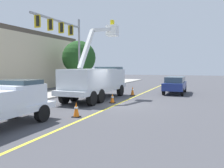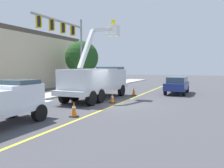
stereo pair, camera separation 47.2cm
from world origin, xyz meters
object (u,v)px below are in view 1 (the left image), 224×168
object	(u,v)px
utility_bucket_truck	(97,80)
traffic_cone_mid_rear	(112,98)
traffic_cone_trailing	(133,91)
traffic_cone_mid_front	(76,110)
passing_minivan	(175,84)
traffic_signal_mast	(66,37)

from	to	relation	value
utility_bucket_truck	traffic_cone_mid_rear	size ratio (longest dim) A/B	11.81
utility_bucket_truck	traffic_cone_trailing	distance (m)	4.25
traffic_cone_mid_front	traffic_cone_mid_rear	size ratio (longest dim) A/B	1.17
passing_minivan	traffic_signal_mast	size ratio (longest dim) A/B	0.63
passing_minivan	traffic_cone_trailing	world-z (taller)	passing_minivan
traffic_cone_trailing	traffic_signal_mast	world-z (taller)	traffic_signal_mast
utility_bucket_truck	traffic_cone_trailing	xyz separation A→B (m)	(3.45, -2.19, -1.18)
utility_bucket_truck	traffic_cone_mid_rear	distance (m)	2.64
traffic_cone_mid_rear	traffic_cone_trailing	distance (m)	4.84
passing_minivan	traffic_cone_mid_rear	bearing A→B (deg)	152.47
traffic_cone_mid_front	traffic_signal_mast	bearing A→B (deg)	33.80
traffic_cone_trailing	utility_bucket_truck	bearing A→B (deg)	147.52
traffic_cone_mid_rear	utility_bucket_truck	bearing A→B (deg)	53.52
traffic_cone_mid_front	traffic_cone_trailing	bearing A→B (deg)	-3.39
passing_minivan	traffic_signal_mast	bearing A→B (deg)	111.38
passing_minivan	traffic_cone_mid_front	bearing A→B (deg)	161.50
utility_bucket_truck	passing_minivan	world-z (taller)	utility_bucket_truck
passing_minivan	traffic_cone_mid_rear	distance (m)	8.70
traffic_cone_trailing	traffic_cone_mid_front	bearing A→B (deg)	176.61
traffic_cone_mid_front	utility_bucket_truck	bearing A→B (deg)	13.99
traffic_cone_mid_front	traffic_cone_trailing	world-z (taller)	traffic_cone_trailing
traffic_cone_mid_rear	traffic_signal_mast	xyz separation A→B (m)	(3.72, 6.15, 5.24)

